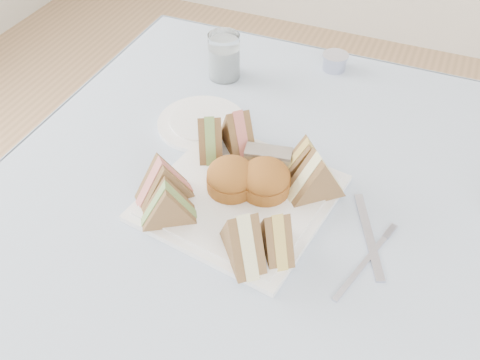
% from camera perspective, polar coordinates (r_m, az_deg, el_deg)
% --- Properties ---
extents(table, '(0.90, 0.90, 0.74)m').
position_cam_1_polar(table, '(1.29, 2.63, -12.52)').
color(table, brown).
rests_on(table, floor).
extents(tablecloth, '(1.02, 1.02, 0.01)m').
position_cam_1_polar(tablecloth, '(1.00, 3.31, -0.57)').
color(tablecloth, silver).
rests_on(tablecloth, table).
extents(serving_plate, '(0.35, 0.35, 0.01)m').
position_cam_1_polar(serving_plate, '(0.96, -0.00, -1.89)').
color(serving_plate, white).
rests_on(serving_plate, tablecloth).
extents(sandwich_fl_a, '(0.10, 0.11, 0.09)m').
position_cam_1_polar(sandwich_fl_a, '(0.93, -8.22, 0.12)').
color(sandwich_fl_a, olive).
rests_on(sandwich_fl_a, serving_plate).
extents(sandwich_fl_b, '(0.10, 0.09, 0.08)m').
position_cam_1_polar(sandwich_fl_b, '(0.89, -7.74, -2.36)').
color(sandwich_fl_b, olive).
rests_on(sandwich_fl_b, serving_plate).
extents(sandwich_fr_a, '(0.09, 0.10, 0.08)m').
position_cam_1_polar(sandwich_fr_a, '(0.85, 3.88, -5.55)').
color(sandwich_fr_a, olive).
rests_on(sandwich_fr_a, serving_plate).
extents(sandwich_fr_b, '(0.11, 0.11, 0.09)m').
position_cam_1_polar(sandwich_fr_b, '(0.83, 0.30, -5.93)').
color(sandwich_fr_b, olive).
rests_on(sandwich_fr_b, serving_plate).
extents(sandwich_bl_a, '(0.08, 0.10, 0.08)m').
position_cam_1_polar(sandwich_bl_a, '(1.02, -3.22, 4.85)').
color(sandwich_bl_a, olive).
rests_on(sandwich_bl_a, serving_plate).
extents(sandwich_bl_b, '(0.10, 0.10, 0.09)m').
position_cam_1_polar(sandwich_bl_b, '(1.03, -0.24, 5.40)').
color(sandwich_bl_b, olive).
rests_on(sandwich_bl_b, serving_plate).
extents(sandwich_br_a, '(0.11, 0.10, 0.09)m').
position_cam_1_polar(sandwich_br_a, '(0.94, 8.17, 0.54)').
color(sandwich_br_a, olive).
rests_on(sandwich_br_a, serving_plate).
extents(sandwich_br_b, '(0.10, 0.08, 0.08)m').
position_cam_1_polar(sandwich_br_b, '(0.98, 7.08, 2.40)').
color(sandwich_br_b, olive).
rests_on(sandwich_br_b, serving_plate).
extents(scone_left, '(0.11, 0.11, 0.06)m').
position_cam_1_polar(scone_left, '(0.95, -0.95, 0.31)').
color(scone_left, '#9F5325').
rests_on(scone_left, serving_plate).
extents(scone_right, '(0.09, 0.09, 0.06)m').
position_cam_1_polar(scone_right, '(0.94, 2.72, 0.11)').
color(scone_right, '#9F5325').
rests_on(scone_right, serving_plate).
extents(pastry_slice, '(0.09, 0.05, 0.04)m').
position_cam_1_polar(pastry_slice, '(1.00, 3.02, 2.29)').
color(pastry_slice, '#C8BB85').
rests_on(pastry_slice, serving_plate).
extents(side_plate, '(0.22, 0.22, 0.01)m').
position_cam_1_polar(side_plate, '(1.13, -4.09, 6.07)').
color(side_plate, white).
rests_on(side_plate, tablecloth).
extents(water_glass, '(0.08, 0.08, 0.11)m').
position_cam_1_polar(water_glass, '(1.25, -1.70, 13.06)').
color(water_glass, white).
rests_on(water_glass, tablecloth).
extents(tea_strainer, '(0.08, 0.08, 0.03)m').
position_cam_1_polar(tea_strainer, '(1.32, 10.06, 12.23)').
color(tea_strainer, '#B3B4CC').
rests_on(tea_strainer, tablecloth).
extents(knife, '(0.09, 0.18, 0.00)m').
position_cam_1_polar(knife, '(0.93, 13.55, -5.75)').
color(knife, '#B3B4CC').
rests_on(knife, tablecloth).
extents(fork, '(0.05, 0.16, 0.00)m').
position_cam_1_polar(fork, '(0.89, 12.78, -9.08)').
color(fork, '#B3B4CC').
rests_on(fork, tablecloth).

